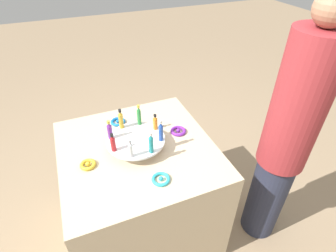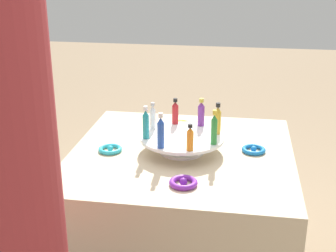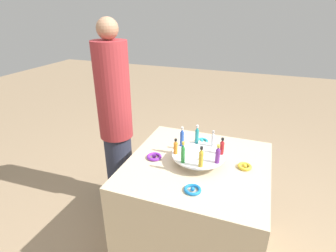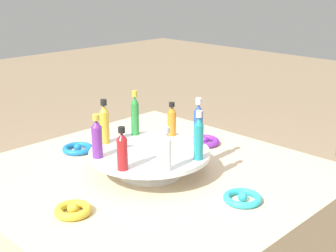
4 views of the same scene
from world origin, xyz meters
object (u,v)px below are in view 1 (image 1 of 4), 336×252
object	(u,v)px
ribbon_bow_purple	(178,131)
display_stand	(136,142)
bottle_green	(139,116)
ribbon_bow_gold	(88,165)
bottle_purple	(110,130)
bottle_orange	(155,122)
bottle_gold	(121,119)
bottle_teal	(151,143)
bottle_blue	(161,131)
bottle_clear	(131,149)
ribbon_bow_blue	(118,122)
ribbon_bow_teal	(161,179)
person_figure	(285,142)
bottle_red	(113,143)

from	to	relation	value
ribbon_bow_purple	display_stand	bearing A→B (deg)	98.58
display_stand	bottle_green	bearing A→B (deg)	-25.87
ribbon_bow_gold	ribbon_bow_purple	bearing A→B (deg)	-81.42
bottle_purple	bottle_orange	distance (m)	0.26
bottle_gold	bottle_teal	bearing A→B (deg)	-160.87
bottle_blue	bottle_clear	bearing A→B (deg)	109.13
bottle_purple	ribbon_bow_blue	distance (m)	0.25
ribbon_bow_teal	person_figure	bearing A→B (deg)	-93.29
ribbon_bow_teal	ribbon_bow_blue	world-z (taller)	same
bottle_clear	bottle_blue	xyz separation A→B (m)	(0.06, -0.18, 0.01)
ribbon_bow_teal	bottle_clear	bearing A→B (deg)	34.23
bottle_gold	ribbon_bow_gold	bearing A→B (deg)	126.96
person_figure	bottle_blue	bearing A→B (deg)	0.68
bottle_green	ribbon_bow_purple	xyz separation A→B (m)	(-0.08, -0.21, -0.11)
bottle_purple	bottle_orange	bearing A→B (deg)	-93.37
bottle_blue	bottle_green	xyz separation A→B (m)	(0.18, 0.06, -0.00)
bottle_blue	ribbon_bow_blue	size ratio (longest dim) A/B	1.43
ribbon_bow_blue	person_figure	size ratio (longest dim) A/B	0.06
person_figure	ribbon_bow_purple	bearing A→B (deg)	-13.70
bottle_gold	bottle_purple	world-z (taller)	bottle_gold
ribbon_bow_blue	bottle_orange	bearing A→B (deg)	-143.04
bottle_gold	bottle_red	world-z (taller)	bottle_gold
bottle_clear	person_figure	bearing A→B (deg)	-103.08
bottle_red	display_stand	bearing A→B (deg)	-70.87
bottle_orange	ribbon_bow_teal	world-z (taller)	bottle_orange
ribbon_bow_teal	ribbon_bow_blue	xyz separation A→B (m)	(0.55, 0.08, 0.00)
bottle_clear	bottle_gold	bearing A→B (deg)	-3.37
bottle_red	bottle_orange	distance (m)	0.28
bottle_gold	bottle_red	bearing A→B (deg)	154.13
bottle_gold	ribbon_bow_blue	xyz separation A→B (m)	(0.14, -0.00, -0.11)
bottle_green	bottle_blue	bearing A→B (deg)	-160.87
person_figure	bottle_clear	bearing A→B (deg)	9.42
bottle_teal	person_figure	distance (m)	0.74
ribbon_bow_teal	bottle_green	bearing A→B (deg)	-2.73
bottle_gold	bottle_red	distance (m)	0.20
ribbon_bow_purple	ribbon_bow_teal	bearing A→B (deg)	143.58
bottle_orange	ribbon_bow_teal	bearing A→B (deg)	164.37
ribbon_bow_teal	display_stand	bearing A→B (deg)	8.58
bottle_teal	ribbon_bow_teal	bearing A→B (deg)	178.41
bottle_blue	person_figure	distance (m)	0.69
bottle_purple	bottle_clear	world-z (taller)	bottle_purple
bottle_orange	ribbon_bow_purple	size ratio (longest dim) A/B	1.04
bottle_blue	bottle_red	bearing A→B (deg)	86.63
bottle_green	display_stand	bearing A→B (deg)	154.13
bottle_green	ribbon_bow_teal	xyz separation A→B (m)	(-0.40, 0.02, -0.12)
bottle_red	bottle_teal	size ratio (longest dim) A/B	0.84
bottle_clear	ribbon_bow_teal	distance (m)	0.21
bottle_red	bottle_green	distance (m)	0.26
bottle_purple	person_figure	xyz separation A→B (m)	(-0.38, -0.89, -0.07)
display_stand	bottle_orange	distance (m)	0.15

